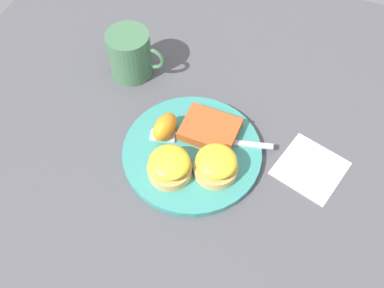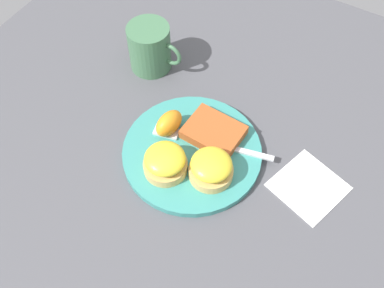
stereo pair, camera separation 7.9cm
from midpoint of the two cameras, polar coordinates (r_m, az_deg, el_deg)
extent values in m
plane|color=#4C4C51|center=(0.82, -2.76, -1.53)|extent=(1.10, 1.10, 0.00)
cylinder|color=teal|center=(0.82, -2.78, -1.27)|extent=(0.25, 0.25, 0.01)
cylinder|color=tan|center=(0.78, -5.75, -3.48)|extent=(0.08, 0.08, 0.02)
ellipsoid|color=yellow|center=(0.76, -5.90, -2.55)|extent=(0.07, 0.07, 0.03)
cylinder|color=tan|center=(0.78, 0.12, -3.36)|extent=(0.08, 0.08, 0.02)
ellipsoid|color=yellow|center=(0.76, 0.12, -2.42)|extent=(0.07, 0.07, 0.03)
cube|color=#A95023|center=(0.82, -0.44, 1.71)|extent=(0.11, 0.08, 0.02)
ellipsoid|color=orange|center=(0.82, -6.24, 1.98)|extent=(0.04, 0.06, 0.04)
cube|color=silver|center=(0.82, 3.41, -0.15)|extent=(0.12, 0.04, 0.00)
cube|color=silver|center=(0.83, -6.45, 0.84)|extent=(0.05, 0.03, 0.00)
cylinder|color=#42704C|center=(0.93, -10.38, 11.01)|extent=(0.09, 0.09, 0.10)
torus|color=#42704C|center=(0.90, -7.63, 10.56)|extent=(0.05, 0.01, 0.05)
cube|color=white|center=(0.82, 12.17, -3.20)|extent=(0.14, 0.14, 0.00)
camera|label=1|loc=(0.04, -92.87, -4.23)|focal=42.00mm
camera|label=2|loc=(0.04, 87.13, 4.23)|focal=42.00mm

